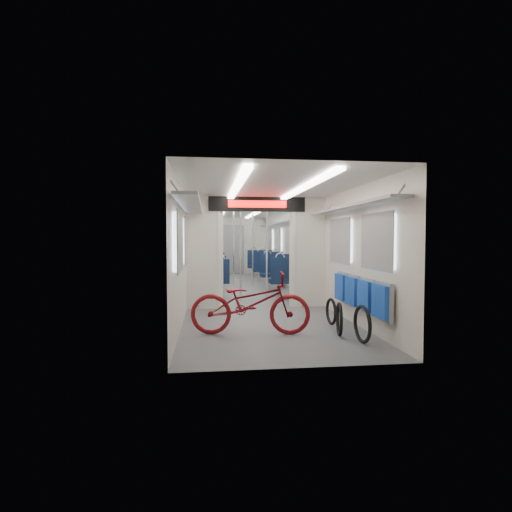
# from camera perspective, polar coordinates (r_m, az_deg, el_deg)

# --- Properties ---
(carriage) EXTENTS (12.00, 12.02, 2.31)m
(carriage) POSITION_cam_1_polar(r_m,az_deg,el_deg) (10.08, -1.12, 2.84)
(carriage) COLOR #515456
(carriage) RESTS_ON ground
(bicycle) EXTENTS (1.86, 0.85, 0.94)m
(bicycle) POSITION_cam_1_polar(r_m,az_deg,el_deg) (6.03, -0.82, -6.75)
(bicycle) COLOR maroon
(bicycle) RESTS_ON ground
(flip_bench) EXTENTS (0.12, 2.13, 0.54)m
(flip_bench) POSITION_cam_1_polar(r_m,az_deg,el_deg) (6.52, 14.56, -5.17)
(flip_bench) COLOR gray
(flip_bench) RESTS_ON carriage
(bike_hoop_a) EXTENTS (0.07, 0.53, 0.53)m
(bike_hoop_a) POSITION_cam_1_polar(r_m,az_deg,el_deg) (5.75, 14.94, -9.63)
(bike_hoop_a) COLOR black
(bike_hoop_a) RESTS_ON ground
(bike_hoop_b) EXTENTS (0.15, 0.50, 0.50)m
(bike_hoop_b) POSITION_cam_1_polar(r_m,az_deg,el_deg) (6.09, 11.81, -9.05)
(bike_hoop_b) COLOR black
(bike_hoop_b) RESTS_ON ground
(bike_hoop_c) EXTENTS (0.07, 0.45, 0.45)m
(bike_hoop_c) POSITION_cam_1_polar(r_m,az_deg,el_deg) (6.84, 10.69, -8.00)
(bike_hoop_c) COLOR black
(bike_hoop_c) RESTS_ON ground
(seat_bay_near_left) EXTENTS (0.88, 1.91, 1.05)m
(seat_bay_near_left) POSITION_cam_1_polar(r_m,az_deg,el_deg) (10.56, -6.44, -2.51)
(seat_bay_near_left) COLOR #0B1732
(seat_bay_near_left) RESTS_ON ground
(seat_bay_near_right) EXTENTS (0.91, 2.09, 1.10)m
(seat_bay_near_right) POSITION_cam_1_polar(r_m,az_deg,el_deg) (10.61, 3.72, -2.35)
(seat_bay_near_right) COLOR #0B1732
(seat_bay_near_right) RESTS_ON ground
(seat_bay_far_left) EXTENTS (0.91, 2.08, 1.10)m
(seat_bay_far_left) POSITION_cam_1_polar(r_m,az_deg,el_deg) (14.11, -6.57, -1.16)
(seat_bay_far_left) COLOR #0B1732
(seat_bay_far_left) RESTS_ON ground
(seat_bay_far_right) EXTENTS (0.93, 2.15, 1.12)m
(seat_bay_far_right) POSITION_cam_1_polar(r_m,az_deg,el_deg) (14.06, 1.08, -1.12)
(seat_bay_far_right) COLOR #0B1732
(seat_bay_far_right) RESTS_ON ground
(stanchion_near_left) EXTENTS (0.04, 0.04, 2.30)m
(stanchion_near_left) POSITION_cam_1_polar(r_m,az_deg,el_deg) (9.16, -2.21, 0.68)
(stanchion_near_left) COLOR silver
(stanchion_near_left) RESTS_ON ground
(stanchion_near_right) EXTENTS (0.04, 0.04, 2.30)m
(stanchion_near_right) POSITION_cam_1_polar(r_m,az_deg,el_deg) (9.11, 1.54, 0.67)
(stanchion_near_right) COLOR silver
(stanchion_near_right) RESTS_ON ground
(stanchion_far_left) EXTENTS (0.04, 0.04, 2.30)m
(stanchion_far_left) POSITION_cam_1_polar(r_m,az_deg,el_deg) (11.86, -3.20, 1.09)
(stanchion_far_left) COLOR silver
(stanchion_far_left) RESTS_ON ground
(stanchion_far_right) EXTENTS (0.05, 0.05, 2.30)m
(stanchion_far_right) POSITION_cam_1_polar(r_m,az_deg,el_deg) (12.19, -0.49, 1.13)
(stanchion_far_right) COLOR silver
(stanchion_far_right) RESTS_ON ground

